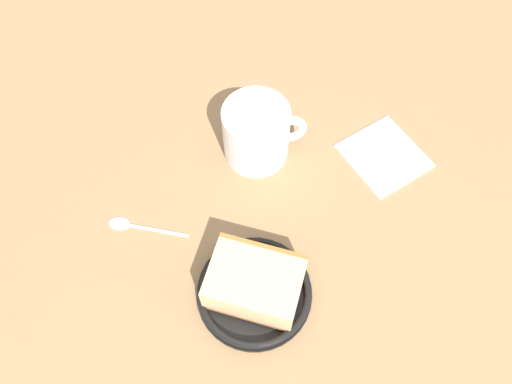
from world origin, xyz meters
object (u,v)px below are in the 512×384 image
small_plate (254,291)px  tea_mug (257,133)px  teaspoon (131,225)px  folded_napkin (384,155)px  cake_slice (255,282)px

small_plate → tea_mug: 21.93cm
small_plate → tea_mug: size_ratio=1.22×
teaspoon → folded_napkin: (8.14, -36.42, -0.05)cm
folded_napkin → teaspoon: bearing=102.6°
small_plate → teaspoon: small_plate is taller
small_plate → cake_slice: cake_slice is taller
tea_mug → folded_napkin: (-2.51, -18.40, -4.29)cm
cake_slice → tea_mug: 21.39cm
tea_mug → small_plate: bearing=174.1°
cake_slice → folded_napkin: bearing=-47.6°
cake_slice → teaspoon: cake_slice is taller
cake_slice → folded_napkin: cake_slice is taller
small_plate → folded_napkin: bearing=-47.4°
small_plate → cake_slice: 2.63cm
small_plate → folded_napkin: 28.05cm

